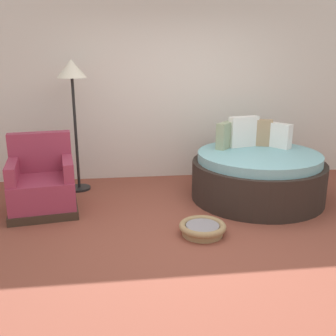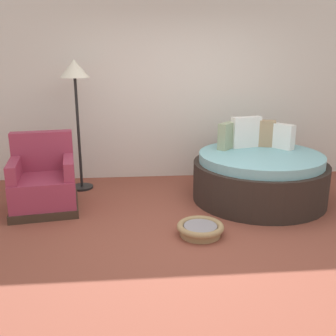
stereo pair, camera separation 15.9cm
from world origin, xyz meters
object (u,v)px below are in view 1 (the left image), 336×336
at_px(pet_basket, 202,228).
at_px(floor_lamp, 72,81).
at_px(round_daybed, 257,175).
at_px(red_armchair, 42,185).

relative_size(pet_basket, floor_lamp, 0.28).
xyz_separation_m(round_daybed, pet_basket, (-0.96, -1.03, -0.25)).
height_order(pet_basket, floor_lamp, floor_lamp).
relative_size(red_armchair, pet_basket, 1.84).
bearing_deg(floor_lamp, pet_basket, -48.86).
distance_m(round_daybed, pet_basket, 1.43).
height_order(red_armchair, pet_basket, red_armchair).
bearing_deg(red_armchair, pet_basket, -27.09).
bearing_deg(round_daybed, floor_lamp, 164.96).
bearing_deg(pet_basket, floor_lamp, 131.14).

